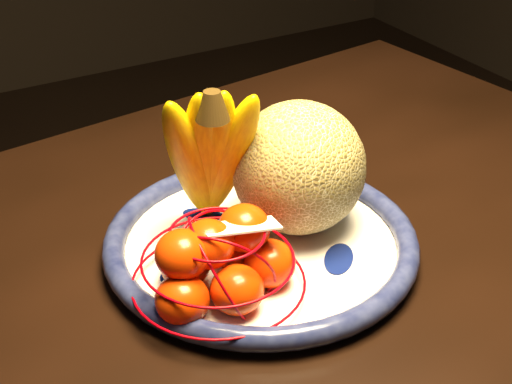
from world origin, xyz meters
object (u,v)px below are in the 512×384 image
banana_bunch (209,151)px  mandarin_bag (218,262)px  cantaloupe (299,167)px  fruit_bowl (261,243)px

banana_bunch → mandarin_bag: bearing=-94.5°
cantaloupe → fruit_bowl: bearing=-166.5°
fruit_bowl → banana_bunch: bearing=124.6°
fruit_bowl → mandarin_bag: 0.09m
cantaloupe → banana_bunch: (-0.08, 0.03, 0.03)m
cantaloupe → banana_bunch: banana_bunch is taller
fruit_bowl → cantaloupe: cantaloupe is taller
fruit_bowl → banana_bunch: (-0.03, 0.05, 0.10)m
fruit_bowl → mandarin_bag: (-0.07, -0.05, 0.03)m
fruit_bowl → banana_bunch: 0.11m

